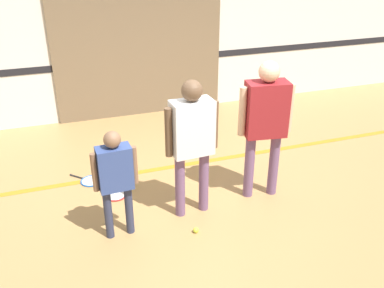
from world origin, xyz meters
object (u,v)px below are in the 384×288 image
object	(u,v)px
person_student_right	(266,116)
person_student_left	(115,174)
racket_spare_on_floor	(115,194)
tennis_ball_near_instructor	(196,230)
tennis_ball_by_spare_racket	(131,185)
person_instructor	(192,135)
racket_second_spare	(90,181)

from	to	relation	value
person_student_right	person_student_left	bearing A→B (deg)	15.98
racket_spare_on_floor	tennis_ball_near_instructor	xyz separation A→B (m)	(0.77, -1.10, 0.02)
person_student_left	tennis_ball_by_spare_racket	distance (m)	1.28
person_instructor	person_student_left	bearing A→B (deg)	-173.92
racket_spare_on_floor	racket_second_spare	size ratio (longest dim) A/B	1.11
racket_spare_on_floor	racket_second_spare	distance (m)	0.54
person_student_left	person_student_right	world-z (taller)	person_student_right
person_student_right	tennis_ball_by_spare_racket	distance (m)	2.07
person_student_left	tennis_ball_near_instructor	bearing A→B (deg)	-19.84
person_student_left	tennis_ball_near_instructor	size ratio (longest dim) A/B	19.99
person_student_right	racket_spare_on_floor	world-z (taller)	person_student_right
racket_spare_on_floor	tennis_ball_by_spare_racket	xyz separation A→B (m)	(0.25, 0.12, 0.02)
person_student_left	racket_spare_on_floor	world-z (taller)	person_student_left
tennis_ball_near_instructor	person_student_right	bearing A→B (deg)	25.30
person_instructor	person_student_left	xyz separation A→B (m)	(-0.94, -0.16, -0.25)
tennis_ball_near_instructor	racket_second_spare	bearing A→B (deg)	123.57
tennis_ball_by_spare_racket	person_student_left	bearing A→B (deg)	-108.54
racket_second_spare	tennis_ball_by_spare_racket	world-z (taller)	tennis_ball_by_spare_racket
person_student_left	racket_second_spare	bearing A→B (deg)	95.90
person_student_right	racket_spare_on_floor	bearing A→B (deg)	-9.10
tennis_ball_by_spare_racket	tennis_ball_near_instructor	bearing A→B (deg)	-66.91
person_student_left	tennis_ball_near_instructor	xyz separation A→B (m)	(0.84, -0.26, -0.78)
person_instructor	tennis_ball_by_spare_racket	xyz separation A→B (m)	(-0.61, 0.80, -1.03)
racket_second_spare	person_instructor	bearing A→B (deg)	179.63
person_student_right	tennis_ball_near_instructor	xyz separation A→B (m)	(-1.08, -0.51, -1.10)
tennis_ball_near_instructor	tennis_ball_by_spare_racket	world-z (taller)	same
person_instructor	racket_spare_on_floor	world-z (taller)	person_instructor
person_student_left	racket_spare_on_floor	bearing A→B (deg)	82.67
person_instructor	tennis_ball_by_spare_racket	size ratio (longest dim) A/B	26.15
person_student_left	tennis_ball_by_spare_racket	world-z (taller)	person_student_left
person_instructor	tennis_ball_near_instructor	xyz separation A→B (m)	(-0.09, -0.42, -1.03)
person_instructor	racket_second_spare	size ratio (longest dim) A/B	3.47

